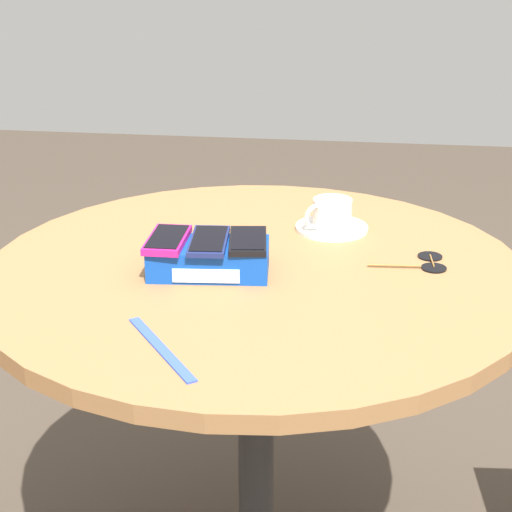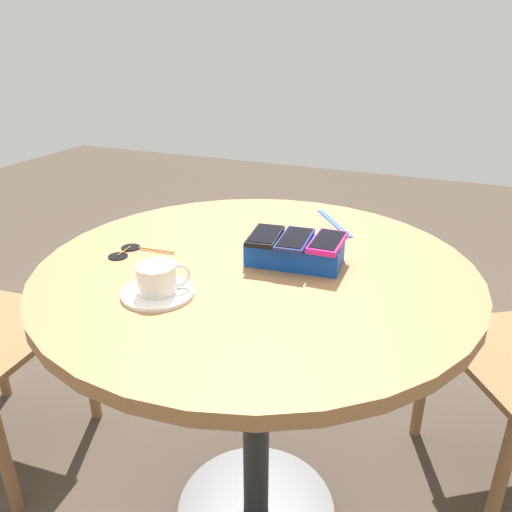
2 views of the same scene
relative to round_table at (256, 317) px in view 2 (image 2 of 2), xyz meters
The scene contains 10 objects.
ground_plane 0.65m from the round_table, ahead, with size 8.00×8.00×0.00m, color #42382D.
round_table is the anchor object (origin of this frame).
phone_box 0.19m from the round_table, 152.59° to the right, with size 0.22×0.13×0.05m.
phone_magenta 0.25m from the round_table, 163.30° to the right, with size 0.07×0.13×0.01m.
phone_navy 0.21m from the round_table, 154.63° to the right, with size 0.07×0.14×0.01m.
phone_black 0.20m from the round_table, 109.22° to the right, with size 0.08×0.13×0.01m.
saucer 0.28m from the round_table, 59.12° to the left, with size 0.14×0.14×0.01m, color silver.
coffee_cup 0.30m from the round_table, 59.31° to the left, with size 0.09×0.09×0.06m.
lanyard_strap 0.37m from the round_table, 106.18° to the right, with size 0.22×0.02×0.00m, color blue.
sunglasses 0.34m from the round_table, 10.26° to the left, with size 0.14×0.10×0.01m.
Camera 2 is at (-0.39, 0.94, 1.26)m, focal length 35.00 mm.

